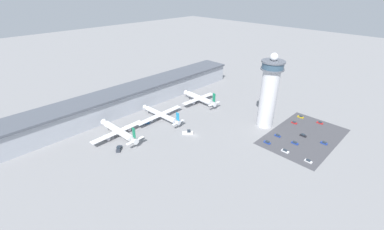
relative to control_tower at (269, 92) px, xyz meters
The scene contains 20 objects.
ground_plane 59.24m from the control_tower, 151.25° to the left, with size 1000.00×1000.00×0.00m, color gray.
terminal_building 107.75m from the control_tower, 116.01° to the left, with size 205.19×25.00×17.28m.
control_tower is the anchor object (origin of this frame).
parking_lot_surface 38.42m from the control_tower, 78.96° to the right, with size 64.00×40.00×0.01m, color #424247.
airplane_gate_alpha 106.51m from the control_tower, 144.08° to the left, with size 39.18×38.80×14.29m.
airplane_gate_bravo 80.83m from the control_tower, 128.67° to the left, with size 41.63×39.90×12.30m.
airplane_gate_charlie 64.35m from the control_tower, 95.87° to the left, with size 33.97×36.38×14.39m.
service_truck_catering 107.21m from the control_tower, 152.88° to the left, with size 6.05×6.06×3.09m.
service_truck_fuel 62.77m from the control_tower, 147.49° to the left, with size 7.15×6.92×2.88m.
service_truck_baggage 92.27m from the control_tower, 133.58° to the left, with size 7.45×6.21×2.57m.
car_green_van 48.50m from the control_tower, 82.08° to the right, with size 1.97×4.23×1.51m.
car_yellow_taxi 38.16m from the control_tower, 105.82° to the right, with size 1.79×4.54×1.54m.
car_grey_coupe 34.53m from the control_tower, 38.80° to the right, with size 1.84×4.07×1.45m.
car_silver_sedan 30.42m from the control_tower, 116.40° to the right, with size 1.91×4.16×1.43m.
car_black_suv 42.07m from the control_tower, 24.43° to the right, with size 1.83×4.66×1.54m.
car_white_wagon 35.31m from the control_tower, 144.49° to the right, with size 1.95×4.59×1.58m.
car_maroon_suv 42.59m from the control_tower, 127.20° to the right, with size 1.85×4.68×1.51m.
car_red_hatchback 49.36m from the control_tower, 41.94° to the right, with size 1.74×4.38×1.54m.
car_navy_sedan 37.56m from the control_tower, 79.11° to the right, with size 1.93×4.28×1.57m.
car_blue_compact 52.90m from the control_tower, 116.09° to the right, with size 1.93×4.46×1.37m.
Camera 1 is at (-107.71, -104.54, 93.83)m, focal length 24.00 mm.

